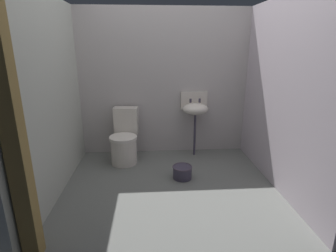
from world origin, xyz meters
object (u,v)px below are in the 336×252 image
object	(u,v)px
wooden_door_post	(12,128)
toilet_near_wall	(125,141)
sink	(195,108)
bucket	(182,172)

from	to	relation	value
wooden_door_post	toilet_near_wall	xyz separation A→B (m)	(0.60, 1.84, -0.79)
wooden_door_post	sink	xyz separation A→B (m)	(1.68, 2.03, -0.36)
sink	bucket	bearing A→B (deg)	-109.78
wooden_door_post	sink	size ratio (longest dim) A/B	2.25
wooden_door_post	toilet_near_wall	bearing A→B (deg)	72.05
wooden_door_post	sink	distance (m)	2.66
sink	bucket	xyz separation A→B (m)	(-0.29, -0.79, -0.67)
sink	bucket	world-z (taller)	sink
toilet_near_wall	bucket	distance (m)	1.03
wooden_door_post	sink	bearing A→B (deg)	50.39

